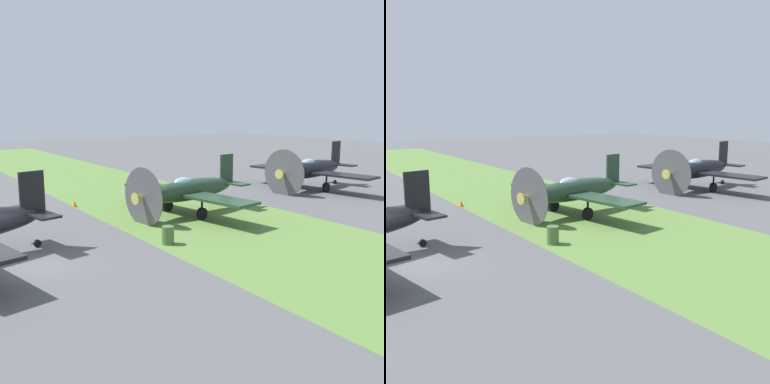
% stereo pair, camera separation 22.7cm
% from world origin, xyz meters
% --- Properties ---
extents(ground_plane, '(160.00, 160.00, 0.00)m').
position_xyz_m(ground_plane, '(0.00, 0.00, 0.00)').
color(ground_plane, '#515154').
extents(grass_verge, '(120.00, 11.00, 0.01)m').
position_xyz_m(grass_verge, '(0.00, -11.37, 0.00)').
color(grass_verge, '#567A38').
rests_on(grass_verge, ground).
extents(airplane_wingman, '(10.52, 8.37, 3.72)m').
position_xyz_m(airplane_wingman, '(3.87, -11.03, 1.56)').
color(airplane_wingman, '#233D28').
rests_on(airplane_wingman, ground).
extents(airplane_trail, '(11.20, 8.90, 3.97)m').
position_xyz_m(airplane_trail, '(5.80, -24.60, 1.66)').
color(airplane_trail, black).
rests_on(airplane_trail, ground).
extents(fuel_drum, '(0.60, 0.60, 0.90)m').
position_xyz_m(fuel_drum, '(-0.85, -6.60, 0.45)').
color(fuel_drum, '#476633').
rests_on(fuel_drum, ground).
extents(runway_marker_cone, '(0.36, 0.36, 0.44)m').
position_xyz_m(runway_marker_cone, '(10.12, -5.95, 0.22)').
color(runway_marker_cone, orange).
rests_on(runway_marker_cone, ground).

